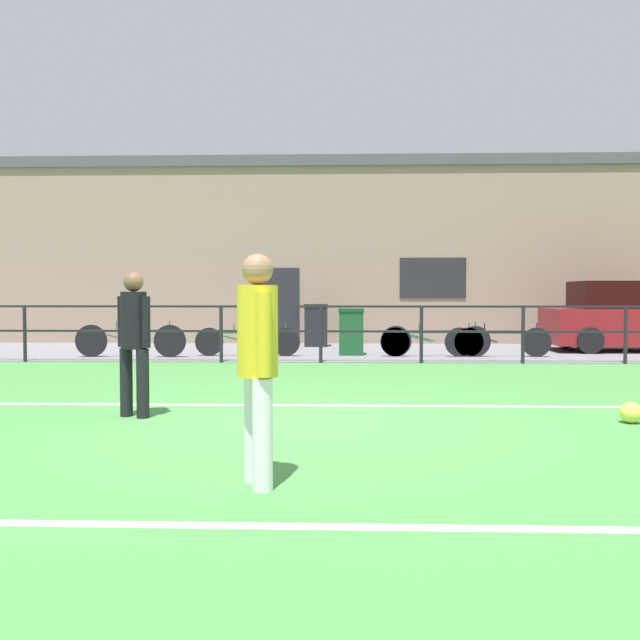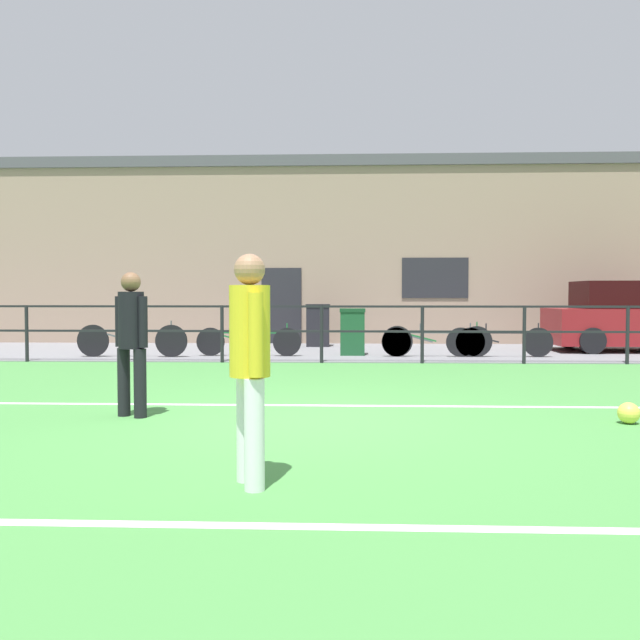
# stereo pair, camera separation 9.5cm
# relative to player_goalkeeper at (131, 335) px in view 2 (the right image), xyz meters

# --- Properties ---
(ground) EXTENTS (60.00, 44.00, 0.04)m
(ground) POSITION_rel_player_goalkeeper_xyz_m (1.89, -0.11, -0.93)
(ground) COLOR #478C42
(field_line_touchline) EXTENTS (36.00, 0.11, 0.00)m
(field_line_touchline) POSITION_rel_player_goalkeeper_xyz_m (1.89, 0.82, -0.91)
(field_line_touchline) COLOR white
(field_line_touchline) RESTS_ON ground
(field_line_hash) EXTENTS (36.00, 0.11, 0.00)m
(field_line_hash) POSITION_rel_player_goalkeeper_xyz_m (1.89, -3.40, -0.91)
(field_line_hash) COLOR white
(field_line_hash) RESTS_ON ground
(pavement_strip) EXTENTS (48.00, 5.00, 0.02)m
(pavement_strip) POSITION_rel_player_goalkeeper_xyz_m (1.89, 8.39, -0.90)
(pavement_strip) COLOR slate
(pavement_strip) RESTS_ON ground
(perimeter_fence) EXTENTS (36.07, 0.07, 1.15)m
(perimeter_fence) POSITION_rel_player_goalkeeper_xyz_m (1.89, 5.89, -0.17)
(perimeter_fence) COLOR black
(perimeter_fence) RESTS_ON ground
(clubhouse_facade) EXTENTS (28.00, 2.56, 5.18)m
(clubhouse_facade) POSITION_rel_player_goalkeeper_xyz_m (1.89, 12.09, 1.69)
(clubhouse_facade) COLOR gray
(clubhouse_facade) RESTS_ON ground
(player_goalkeeper) EXTENTS (0.41, 0.28, 1.61)m
(player_goalkeeper) POSITION_rel_player_goalkeeper_xyz_m (0.00, 0.00, 0.00)
(player_goalkeeper) COLOR black
(player_goalkeeper) RESTS_ON ground
(player_striker) EXTENTS (0.29, 0.43, 1.65)m
(player_striker) POSITION_rel_player_goalkeeper_xyz_m (1.71, -2.58, 0.02)
(player_striker) COLOR white
(player_striker) RESTS_ON ground
(soccer_ball_spare) EXTENTS (0.23, 0.23, 0.23)m
(soccer_ball_spare) POSITION_rel_player_goalkeeper_xyz_m (5.36, -0.18, -0.80)
(soccer_ball_spare) COLOR #E5E04C
(soccer_ball_spare) RESTS_ON ground
(parked_car_red) EXTENTS (4.32, 1.79, 1.66)m
(parked_car_red) POSITION_rel_player_goalkeeper_xyz_m (9.36, 8.71, -0.11)
(parked_car_red) COLOR maroon
(parked_car_red) RESTS_ON pavement_strip
(bicycle_parked_0) EXTENTS (2.38, 0.04, 0.76)m
(bicycle_parked_0) POSITION_rel_player_goalkeeper_xyz_m (4.34, 7.09, -0.55)
(bicycle_parked_0) COLOR black
(bicycle_parked_0) RESTS_ON pavement_strip
(bicycle_parked_1) EXTENTS (2.29, 0.04, 0.73)m
(bicycle_parked_1) POSITION_rel_player_goalkeeper_xyz_m (5.68, 7.09, -0.56)
(bicycle_parked_1) COLOR black
(bicycle_parked_1) RESTS_ON pavement_strip
(bicycle_parked_2) EXTENTS (2.23, 0.04, 0.73)m
(bicycle_parked_2) POSITION_rel_player_goalkeeper_xyz_m (4.26, 7.09, -0.56)
(bicycle_parked_2) COLOR black
(bicycle_parked_2) RESTS_ON pavement_strip
(bicycle_parked_3) EXTENTS (2.41, 0.04, 0.78)m
(bicycle_parked_3) POSITION_rel_player_goalkeeper_xyz_m (-2.25, 6.78, -0.53)
(bicycle_parked_3) COLOR black
(bicycle_parked_3) RESTS_ON pavement_strip
(bicycle_parked_4) EXTENTS (2.31, 0.04, 0.72)m
(bicycle_parked_4) POSITION_rel_player_goalkeeper_xyz_m (0.24, 7.09, -0.57)
(bicycle_parked_4) COLOR black
(bicycle_parked_4) RESTS_ON pavement_strip
(trash_bin_0) EXTENTS (0.62, 0.52, 1.10)m
(trash_bin_0) POSITION_rel_player_goalkeeper_xyz_m (1.64, 9.87, -0.34)
(trash_bin_0) COLOR black
(trash_bin_0) RESTS_ON pavement_strip
(trash_bin_1) EXTENTS (0.56, 0.48, 1.04)m
(trash_bin_1) POSITION_rel_player_goalkeeper_xyz_m (2.52, 7.44, -0.37)
(trash_bin_1) COLOR #194C28
(trash_bin_1) RESTS_ON pavement_strip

